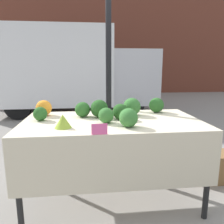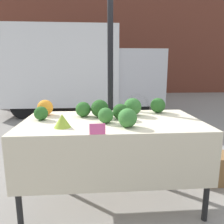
{
  "view_description": "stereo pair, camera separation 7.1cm",
  "coord_description": "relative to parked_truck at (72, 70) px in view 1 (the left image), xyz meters",
  "views": [
    {
      "loc": [
        -0.23,
        -2.07,
        1.36
      ],
      "look_at": [
        0.0,
        0.0,
        0.92
      ],
      "focal_mm": 35.0,
      "sensor_mm": 36.0,
      "label": 1
    },
    {
      "loc": [
        -0.16,
        -2.07,
        1.36
      ],
      "look_at": [
        0.0,
        0.0,
        0.92
      ],
      "focal_mm": 35.0,
      "sensor_mm": 36.0,
      "label": 2
    }
  ],
  "objects": [
    {
      "name": "broccoli_head_3",
      "position": [
        0.62,
        -4.68,
        -0.36
      ],
      "size": [
        0.14,
        0.14,
        0.14
      ],
      "color": "#336B2D",
      "rests_on": "market_table"
    },
    {
      "name": "broccoli_head_4",
      "position": [
        0.78,
        -4.55,
        -0.35
      ],
      "size": [
        0.16,
        0.16,
        0.16
      ],
      "color": "#23511E",
      "rests_on": "market_table"
    },
    {
      "name": "tent_pole",
      "position": [
        0.72,
        -3.92,
        0.01
      ],
      "size": [
        0.07,
        0.07,
        2.57
      ],
      "color": "black",
      "rests_on": "ground_plane"
    },
    {
      "name": "romanesco_head",
      "position": [
        0.24,
        -4.8,
        -0.37
      ],
      "size": [
        0.15,
        0.15,
        0.12
      ],
      "color": "#93B238",
      "rests_on": "market_table"
    },
    {
      "name": "broccoli_head_6",
      "position": [
        0.8,
        -4.84,
        -0.35
      ],
      "size": [
        0.16,
        0.16,
        0.16
      ],
      "color": "#387533",
      "rests_on": "market_table"
    },
    {
      "name": "broccoli_head_0",
      "position": [
        1.23,
        -4.26,
        -0.34
      ],
      "size": [
        0.17,
        0.17,
        0.17
      ],
      "color": "#285B23",
      "rests_on": "market_table"
    },
    {
      "name": "broccoli_head_5",
      "position": [
        0.57,
        -4.43,
        -0.34
      ],
      "size": [
        0.18,
        0.18,
        0.18
      ],
      "color": "#23511E",
      "rests_on": "market_table"
    },
    {
      "name": "broccoli_head_1",
      "position": [
        0.92,
        -4.38,
        -0.33
      ],
      "size": [
        0.19,
        0.19,
        0.19
      ],
      "color": "#336B2D",
      "rests_on": "market_table"
    },
    {
      "name": "produce_crate",
      "position": [
        1.99,
        -4.33,
        -1.1
      ],
      "size": [
        0.48,
        0.3,
        0.34
      ],
      "color": "olive",
      "rests_on": "ground_plane"
    },
    {
      "name": "broccoli_head_2",
      "position": [
        0.4,
        -4.4,
        -0.35
      ],
      "size": [
        0.16,
        0.16,
        0.16
      ],
      "color": "#285B23",
      "rests_on": "market_table"
    },
    {
      "name": "broccoli_head_7",
      "position": [
        -0.0,
        -4.52,
        -0.36
      ],
      "size": [
        0.13,
        0.13,
        0.13
      ],
      "color": "#285B23",
      "rests_on": "market_table"
    },
    {
      "name": "market_table",
      "position": [
        0.69,
        -4.64,
        -0.53
      ],
      "size": [
        1.73,
        0.94,
        0.84
      ],
      "color": "beige",
      "rests_on": "ground_plane"
    },
    {
      "name": "ground_plane",
      "position": [
        0.69,
        -4.57,
        -1.27
      ],
      "size": [
        40.0,
        40.0,
        0.0
      ],
      "primitive_type": "plane",
      "color": "gray"
    },
    {
      "name": "parked_truck",
      "position": [
        0.0,
        0.0,
        0.0
      ],
      "size": [
        4.53,
        1.97,
        2.41
      ],
      "color": "white",
      "rests_on": "ground_plane"
    },
    {
      "name": "orange_cauliflower",
      "position": [
        -0.01,
        -4.29,
        -0.35
      ],
      "size": [
        0.17,
        0.17,
        0.17
      ],
      "color": "orange",
      "rests_on": "market_table"
    },
    {
      "name": "building_facade",
      "position": [
        0.69,
        4.97,
        2.11
      ],
      "size": [
        16.0,
        0.6,
        6.76
      ],
      "color": "brown",
      "rests_on": "ground_plane"
    },
    {
      "name": "price_sign",
      "position": [
        0.54,
        -5.02,
        -0.39
      ],
      "size": [
        0.12,
        0.01,
        0.09
      ],
      "color": "#F45B9E",
      "rests_on": "market_table"
    }
  ]
}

